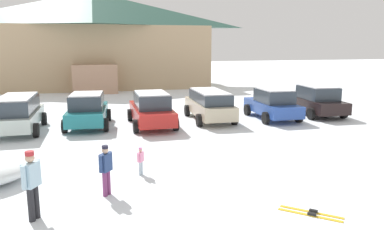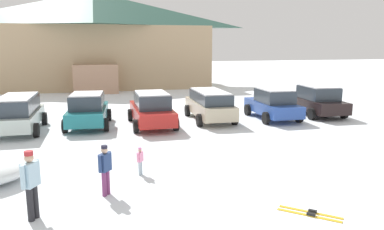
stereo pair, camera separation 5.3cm
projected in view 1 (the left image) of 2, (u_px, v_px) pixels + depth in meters
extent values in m
cube|color=tan|center=(95.00, 57.00, 35.85)|extent=(20.80, 8.81, 5.69)
pyramid|color=#264C40|center=(93.00, 9.00, 35.02)|extent=(21.40, 9.41, 3.16)
cube|color=tan|center=(95.00, 79.00, 31.18)|extent=(3.61, 1.83, 2.40)
cube|color=#B5C4BE|center=(19.00, 118.00, 17.52)|extent=(1.73, 4.41, 0.63)
cube|color=#2D3842|center=(17.00, 105.00, 17.31)|extent=(1.52, 3.35, 0.69)
cube|color=white|center=(16.00, 97.00, 17.24)|extent=(1.42, 3.19, 0.06)
cylinder|color=black|center=(4.00, 120.00, 18.66)|extent=(0.22, 0.64, 0.64)
cylinder|color=black|center=(44.00, 119.00, 19.10)|extent=(0.22, 0.64, 0.64)
cylinder|color=black|center=(36.00, 130.00, 16.50)|extent=(0.22, 0.64, 0.64)
cube|color=#1D747C|center=(88.00, 114.00, 18.67)|extent=(2.08, 4.30, 0.63)
cube|color=#2D3842|center=(87.00, 101.00, 18.35)|extent=(1.71, 2.29, 0.69)
cube|color=white|center=(86.00, 94.00, 18.28)|extent=(1.59, 2.17, 0.06)
cylinder|color=black|center=(72.00, 116.00, 19.83)|extent=(0.27, 0.66, 0.64)
cylinder|color=black|center=(109.00, 115.00, 20.14)|extent=(0.27, 0.66, 0.64)
cylinder|color=black|center=(65.00, 126.00, 17.32)|extent=(0.27, 0.66, 0.64)
cylinder|color=black|center=(106.00, 125.00, 17.63)|extent=(0.27, 0.66, 0.64)
cube|color=#B1211D|center=(151.00, 113.00, 18.86)|extent=(1.77, 4.70, 0.65)
cube|color=#2D3842|center=(152.00, 100.00, 18.52)|extent=(1.55, 2.45, 0.69)
cube|color=white|center=(152.00, 93.00, 18.44)|extent=(1.45, 2.33, 0.06)
cylinder|color=black|center=(130.00, 115.00, 20.07)|extent=(0.22, 0.64, 0.64)
cylinder|color=black|center=(165.00, 113.00, 20.54)|extent=(0.22, 0.64, 0.64)
cylinder|color=black|center=(136.00, 126.00, 17.31)|extent=(0.22, 0.64, 0.64)
cylinder|color=black|center=(176.00, 124.00, 17.78)|extent=(0.22, 0.64, 0.64)
cube|color=#BDAF91|center=(209.00, 108.00, 20.20)|extent=(1.82, 4.67, 0.69)
cube|color=#2D3842|center=(210.00, 97.00, 20.00)|extent=(1.59, 3.55, 0.55)
cube|color=white|center=(210.00, 91.00, 19.94)|extent=(1.48, 3.37, 0.06)
cylinder|color=black|center=(187.00, 110.00, 21.44)|extent=(0.24, 0.65, 0.64)
cylinder|color=black|center=(218.00, 109.00, 21.84)|extent=(0.24, 0.65, 0.64)
cylinder|color=black|center=(199.00, 120.00, 18.69)|extent=(0.24, 0.65, 0.64)
cylinder|color=black|center=(234.00, 119.00, 19.10)|extent=(0.24, 0.65, 0.64)
cube|color=#27489D|center=(272.00, 107.00, 20.60)|extent=(1.80, 4.13, 0.62)
cube|color=#2D3842|center=(274.00, 96.00, 20.28)|extent=(1.56, 2.16, 0.69)
cube|color=white|center=(274.00, 89.00, 20.21)|extent=(1.46, 2.05, 0.06)
cylinder|color=black|center=(247.00, 110.00, 21.66)|extent=(0.23, 0.64, 0.64)
cylinder|color=black|center=(277.00, 108.00, 22.08)|extent=(0.23, 0.64, 0.64)
cylinder|color=black|center=(266.00, 118.00, 19.23)|extent=(0.23, 0.64, 0.64)
cylinder|color=black|center=(299.00, 116.00, 19.66)|extent=(0.23, 0.64, 0.64)
cube|color=black|center=(315.00, 104.00, 21.84)|extent=(2.06, 4.56, 0.64)
cube|color=#2D3842|center=(318.00, 93.00, 21.50)|extent=(1.72, 2.41, 0.71)
cube|color=white|center=(318.00, 86.00, 21.43)|extent=(1.61, 2.29, 0.06)
cylinder|color=black|center=(289.00, 106.00, 23.05)|extent=(0.26, 0.65, 0.64)
cylinder|color=black|center=(318.00, 105.00, 23.42)|extent=(0.26, 0.65, 0.64)
cylinder|color=black|center=(311.00, 114.00, 20.38)|extent=(0.26, 0.65, 0.64)
cylinder|color=black|center=(344.00, 113.00, 20.75)|extent=(0.26, 0.65, 0.64)
cylinder|color=#A5B6C3|center=(140.00, 169.00, 11.73)|extent=(0.08, 0.08, 0.44)
cylinder|color=#A5B6C3|center=(142.00, 168.00, 11.82)|extent=(0.08, 0.08, 0.44)
cube|color=pink|center=(141.00, 157.00, 11.71)|extent=(0.23, 0.25, 0.31)
cylinder|color=pink|center=(138.00, 158.00, 11.58)|extent=(0.06, 0.06, 0.29)
cylinder|color=pink|center=(143.00, 155.00, 11.83)|extent=(0.06, 0.06, 0.29)
sphere|color=tan|center=(140.00, 150.00, 11.67)|extent=(0.11, 0.11, 0.11)
cylinder|color=pink|center=(140.00, 148.00, 11.66)|extent=(0.11, 0.11, 0.05)
cylinder|color=#232327|center=(36.00, 201.00, 8.83)|extent=(0.15, 0.15, 0.82)
cylinder|color=#232327|center=(31.00, 205.00, 8.66)|extent=(0.15, 0.15, 0.82)
cube|color=#9FC1D3|center=(31.00, 175.00, 8.62)|extent=(0.40, 0.47, 0.58)
cylinder|color=#9FC1D3|center=(38.00, 170.00, 8.86)|extent=(0.11, 0.11, 0.55)
cylinder|color=#9FC1D3|center=(24.00, 178.00, 8.37)|extent=(0.11, 0.11, 0.55)
sphere|color=tan|center=(30.00, 158.00, 8.54)|extent=(0.21, 0.21, 0.21)
cylinder|color=#B1292D|center=(29.00, 153.00, 8.52)|extent=(0.20, 0.20, 0.10)
cylinder|color=#713261|center=(105.00, 184.00, 10.10)|extent=(0.13, 0.13, 0.69)
cylinder|color=#713261|center=(108.00, 182.00, 10.24)|extent=(0.13, 0.13, 0.69)
cube|color=navy|center=(106.00, 162.00, 10.06)|extent=(0.37, 0.39, 0.49)
cylinder|color=navy|center=(101.00, 164.00, 9.86)|extent=(0.09, 0.09, 0.46)
cylinder|color=navy|center=(110.00, 160.00, 10.25)|extent=(0.09, 0.09, 0.46)
sphere|color=tan|center=(105.00, 150.00, 10.00)|extent=(0.18, 0.18, 0.18)
cylinder|color=#201F31|center=(105.00, 147.00, 9.98)|extent=(0.17, 0.17, 0.08)
cube|color=gold|center=(310.00, 215.00, 9.01)|extent=(1.19, 1.09, 0.02)
cube|color=black|center=(312.00, 214.00, 8.98)|extent=(0.20, 0.19, 0.06)
cube|color=gold|center=(311.00, 212.00, 9.18)|extent=(1.19, 1.09, 0.02)
cube|color=black|center=(313.00, 211.00, 9.15)|extent=(0.20, 0.19, 0.06)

